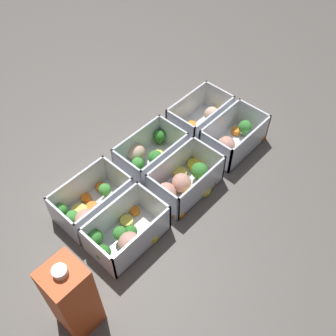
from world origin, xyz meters
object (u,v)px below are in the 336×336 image
at_px(container_near_left, 200,119).
at_px(container_near_right, 91,207).
at_px(container_far_center, 184,182).
at_px(container_far_right, 124,235).
at_px(juice_carton, 72,298).
at_px(container_near_center, 151,158).
at_px(container_far_left, 233,138).

distance_m(container_near_left, container_near_right, 0.38).
relative_size(container_near_left, container_far_center, 1.02).
xyz_separation_m(container_far_right, juice_carton, (0.17, 0.06, 0.07)).
xyz_separation_m(container_near_center, container_far_left, (-0.19, 0.11, -0.00)).
xyz_separation_m(container_near_left, container_far_left, (0.00, 0.11, 0.00)).
bearing_deg(container_far_right, container_near_left, -163.85).
relative_size(container_near_right, container_far_center, 0.96).
xyz_separation_m(container_far_center, container_far_right, (0.19, 0.00, 0.00)).
xyz_separation_m(container_near_center, container_near_right, (0.19, 0.00, -0.00)).
bearing_deg(container_near_left, container_near_center, 0.40).
height_order(container_near_left, container_near_center, same).
relative_size(container_far_center, container_far_right, 1.03).
relative_size(container_far_right, juice_carton, 0.82).
bearing_deg(juice_carton, container_far_center, -170.64).
bearing_deg(container_far_right, container_near_right, -89.89).
relative_size(container_far_left, container_far_right, 1.03).
bearing_deg(container_far_center, container_far_right, 0.69).
distance_m(container_near_right, juice_carton, 0.24).
bearing_deg(juice_carton, container_near_center, -155.16).
relative_size(container_near_left, container_far_left, 1.03).
xyz_separation_m(container_near_right, container_far_center, (-0.19, 0.11, -0.00)).
relative_size(container_far_left, juice_carton, 0.84).
bearing_deg(container_far_right, container_far_left, -179.70).
height_order(container_near_right, container_far_center, same).
distance_m(container_far_center, container_far_right, 0.19).
bearing_deg(container_far_center, container_near_center, -90.59).
bearing_deg(juice_carton, container_near_right, -135.24).
distance_m(container_far_left, juice_carton, 0.56).
bearing_deg(container_far_left, container_near_right, -15.42).
bearing_deg(container_near_left, container_near_right, 0.50).
bearing_deg(container_near_center, container_near_left, -179.60).
height_order(container_far_center, container_far_right, same).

